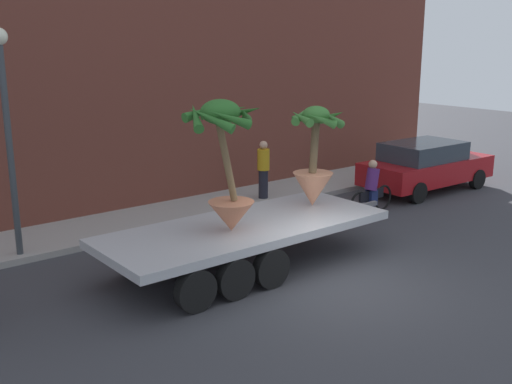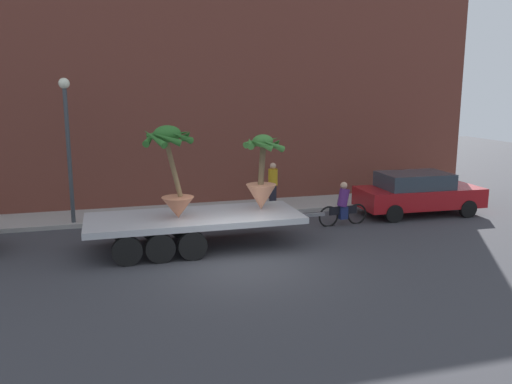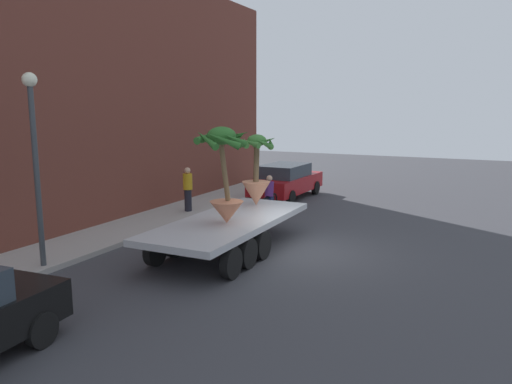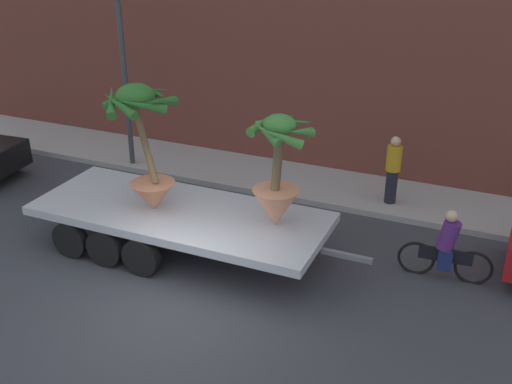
{
  "view_description": "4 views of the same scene",
  "coord_description": "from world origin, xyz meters",
  "px_view_note": "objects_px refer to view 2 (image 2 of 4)",
  "views": [
    {
      "loc": [
        -8.46,
        -7.95,
        4.79
      ],
      "look_at": [
        0.15,
        2.8,
        1.31
      ],
      "focal_mm": 43.19,
      "sensor_mm": 36.0,
      "label": 1
    },
    {
      "loc": [
        -3.32,
        -13.24,
        4.71
      ],
      "look_at": [
        1.23,
        2.73,
        1.38
      ],
      "focal_mm": 37.16,
      "sensor_mm": 36.0,
      "label": 2
    },
    {
      "loc": [
        -13.04,
        -4.88,
        4.15
      ],
      "look_at": [
        1.04,
        1.93,
        1.45
      ],
      "focal_mm": 34.54,
      "sensor_mm": 36.0,
      "label": 3
    },
    {
      "loc": [
        5.11,
        -7.95,
        6.71
      ],
      "look_at": [
        0.71,
        2.13,
        1.57
      ],
      "focal_mm": 42.59,
      "sensor_mm": 36.0,
      "label": 4
    }
  ],
  "objects_px": {
    "parked_car": "(418,193)",
    "pedestrian_near_gate": "(273,184)",
    "potted_palm_middle": "(173,171)",
    "potted_palm_rear": "(262,178)",
    "flatbed_trailer": "(186,222)",
    "street_lamp": "(67,132)",
    "cyclist": "(343,206)"
  },
  "relations": [
    {
      "from": "flatbed_trailer",
      "to": "potted_palm_middle",
      "type": "height_order",
      "value": "potted_palm_middle"
    },
    {
      "from": "potted_palm_rear",
      "to": "pedestrian_near_gate",
      "type": "relative_size",
      "value": 1.35
    },
    {
      "from": "flatbed_trailer",
      "to": "pedestrian_near_gate",
      "type": "relative_size",
      "value": 4.26
    },
    {
      "from": "flatbed_trailer",
      "to": "pedestrian_near_gate",
      "type": "bearing_deg",
      "value": 44.67
    },
    {
      "from": "parked_car",
      "to": "street_lamp",
      "type": "height_order",
      "value": "street_lamp"
    },
    {
      "from": "cyclist",
      "to": "street_lamp",
      "type": "bearing_deg",
      "value": 165.42
    },
    {
      "from": "pedestrian_near_gate",
      "to": "street_lamp",
      "type": "height_order",
      "value": "street_lamp"
    },
    {
      "from": "flatbed_trailer",
      "to": "parked_car",
      "type": "height_order",
      "value": "parked_car"
    },
    {
      "from": "potted_palm_rear",
      "to": "pedestrian_near_gate",
      "type": "height_order",
      "value": "potted_palm_rear"
    },
    {
      "from": "parked_car",
      "to": "potted_palm_rear",
      "type": "bearing_deg",
      "value": -165.89
    },
    {
      "from": "flatbed_trailer",
      "to": "cyclist",
      "type": "relative_size",
      "value": 3.96
    },
    {
      "from": "potted_palm_rear",
      "to": "street_lamp",
      "type": "bearing_deg",
      "value": 150.0
    },
    {
      "from": "potted_palm_rear",
      "to": "street_lamp",
      "type": "xyz_separation_m",
      "value": [
        -5.72,
        3.3,
        1.27
      ]
    },
    {
      "from": "potted_palm_middle",
      "to": "cyclist",
      "type": "relative_size",
      "value": 1.45
    },
    {
      "from": "cyclist",
      "to": "potted_palm_middle",
      "type": "bearing_deg",
      "value": -167.36
    },
    {
      "from": "potted_palm_middle",
      "to": "cyclist",
      "type": "bearing_deg",
      "value": 12.64
    },
    {
      "from": "parked_car",
      "to": "pedestrian_near_gate",
      "type": "bearing_deg",
      "value": 157.62
    },
    {
      "from": "parked_car",
      "to": "potted_palm_middle",
      "type": "bearing_deg",
      "value": -167.86
    },
    {
      "from": "potted_palm_middle",
      "to": "street_lamp",
      "type": "height_order",
      "value": "street_lamp"
    },
    {
      "from": "cyclist",
      "to": "pedestrian_near_gate",
      "type": "distance_m",
      "value": 3.21
    },
    {
      "from": "flatbed_trailer",
      "to": "street_lamp",
      "type": "bearing_deg",
      "value": 133.91
    },
    {
      "from": "potted_palm_middle",
      "to": "parked_car",
      "type": "relative_size",
      "value": 0.58
    },
    {
      "from": "pedestrian_near_gate",
      "to": "cyclist",
      "type": "bearing_deg",
      "value": -58.48
    },
    {
      "from": "potted_palm_middle",
      "to": "street_lamp",
      "type": "xyz_separation_m",
      "value": [
        -2.99,
        3.65,
        0.87
      ]
    },
    {
      "from": "pedestrian_near_gate",
      "to": "potted_palm_middle",
      "type": "bearing_deg",
      "value": -136.52
    },
    {
      "from": "street_lamp",
      "to": "parked_car",
      "type": "bearing_deg",
      "value": -7.71
    },
    {
      "from": "parked_car",
      "to": "flatbed_trailer",
      "type": "bearing_deg",
      "value": -168.49
    },
    {
      "from": "potted_palm_rear",
      "to": "pedestrian_near_gate",
      "type": "distance_m",
      "value": 4.11
    },
    {
      "from": "flatbed_trailer",
      "to": "potted_palm_rear",
      "type": "relative_size",
      "value": 3.15
    },
    {
      "from": "potted_palm_middle",
      "to": "potted_palm_rear",
      "type": "bearing_deg",
      "value": 7.32
    },
    {
      "from": "cyclist",
      "to": "street_lamp",
      "type": "height_order",
      "value": "street_lamp"
    },
    {
      "from": "parked_car",
      "to": "street_lamp",
      "type": "xyz_separation_m",
      "value": [
        -12.26,
        1.66,
        2.4
      ]
    }
  ]
}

